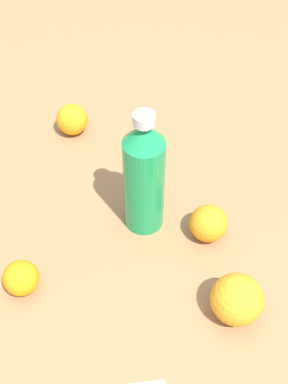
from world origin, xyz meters
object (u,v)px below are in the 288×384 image
(water_bottle, at_px, (144,176))
(orange_0, at_px, (208,223))
(orange_3, at_px, (237,299))
(orange_1, at_px, (72,120))
(orange_2, at_px, (21,278))

(water_bottle, height_order, orange_0, water_bottle)
(water_bottle, distance_m, orange_3, 0.25)
(water_bottle, bearing_deg, orange_0, -25.57)
(orange_0, distance_m, orange_1, 0.40)
(orange_0, height_order, orange_2, orange_0)
(orange_0, relative_size, orange_3, 0.82)
(water_bottle, relative_size, orange_2, 4.23)
(orange_0, xyz_separation_m, orange_3, (0.06, -0.15, 0.01))
(water_bottle, xyz_separation_m, orange_3, (0.18, -0.16, -0.08))
(water_bottle, xyz_separation_m, orange_1, (-0.20, 0.22, -0.09))
(water_bottle, distance_m, orange_1, 0.31)
(water_bottle, height_order, orange_3, water_bottle)
(water_bottle, relative_size, orange_3, 3.04)
(orange_1, xyz_separation_m, orange_3, (0.38, -0.38, 0.01))
(orange_3, bearing_deg, orange_2, -176.81)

